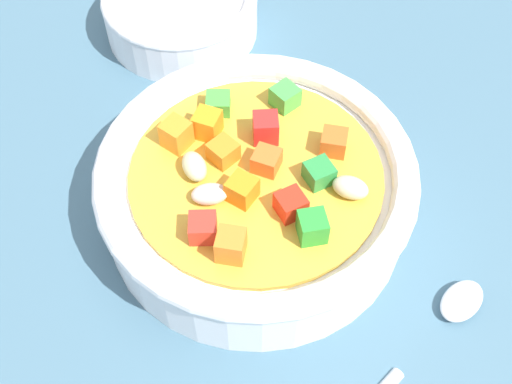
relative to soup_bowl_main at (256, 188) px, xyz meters
The scene contains 4 objects.
ground_plane 4.15cm from the soup_bowl_main, behind, with size 140.00×140.00×2.00cm, color #42667A.
soup_bowl_main is the anchor object (origin of this frame).
spoon 14.86cm from the soup_bowl_main, 92.63° to the left, with size 20.38×4.85×1.09cm.
side_bowl_small 20.47cm from the soup_bowl_main, 107.31° to the right, with size 13.24×13.24×4.24cm.
Camera 1 is at (15.19, 21.13, 39.45)cm, focal length 46.25 mm.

